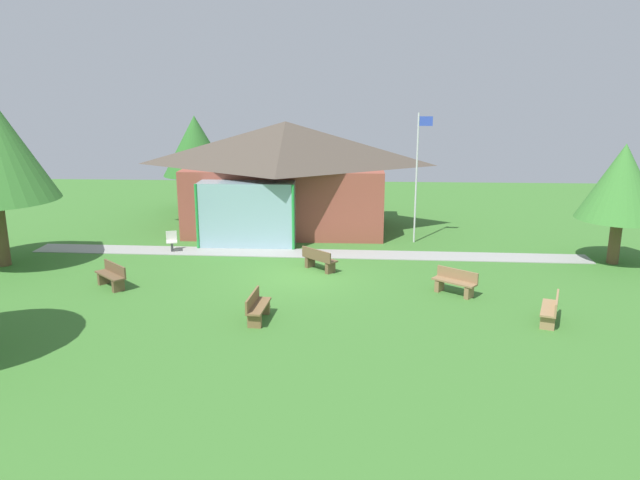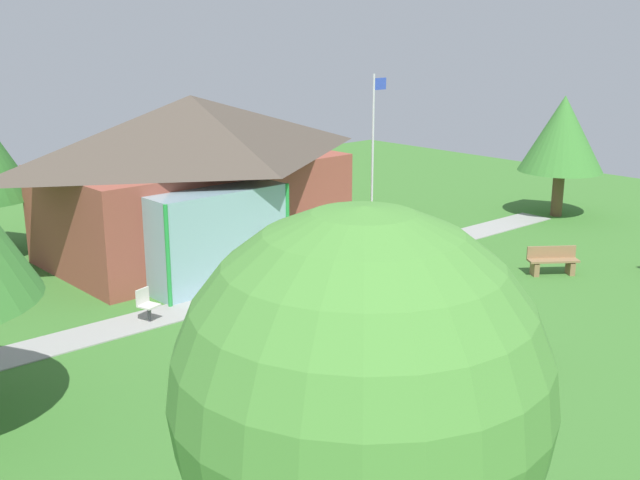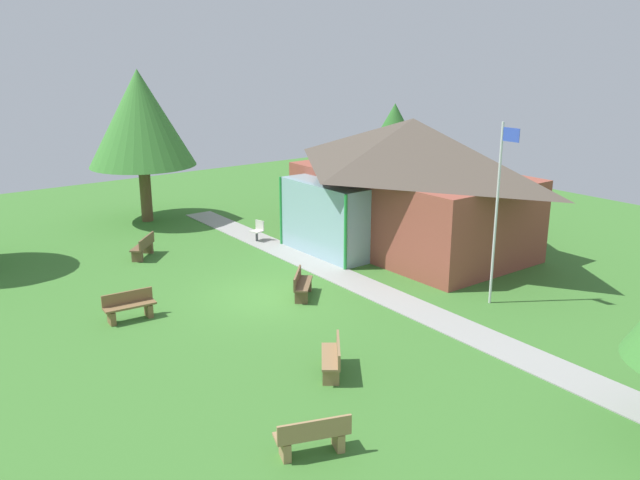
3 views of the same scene
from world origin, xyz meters
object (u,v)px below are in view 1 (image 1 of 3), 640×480
(bench_rear_near_path, at_px, (319,260))
(patio_chair_west, at_px, (172,242))
(bench_mid_right, at_px, (455,283))
(bench_front_center, at_px, (257,308))
(tree_east_hedge, at_px, (622,182))
(bench_lawn_far_right, at_px, (551,310))
(bench_mid_left, at_px, (112,276))
(tree_behind_pavilion_left, at_px, (195,146))
(flagpole, at_px, (417,172))
(pavilion, at_px, (284,174))

(bench_rear_near_path, height_order, patio_chair_west, patio_chair_west)
(bench_mid_right, bearing_deg, bench_front_center, 60.27)
(patio_chair_west, height_order, tree_east_hedge, tree_east_hedge)
(bench_lawn_far_right, bearing_deg, bench_mid_left, 99.73)
(tree_east_hedge, bearing_deg, bench_front_center, -153.05)
(tree_behind_pavilion_left, bearing_deg, flagpole, -29.57)
(bench_lawn_far_right, distance_m, tree_east_hedge, 8.24)
(bench_mid_right, relative_size, tree_behind_pavilion_left, 0.28)
(bench_rear_near_path, distance_m, bench_mid_right, 5.30)
(pavilion, relative_size, bench_lawn_far_right, 6.45)
(bench_lawn_far_right, bearing_deg, flagpole, 38.22)
(pavilion, bearing_deg, patio_chair_west, -135.66)
(flagpole, bearing_deg, tree_east_hedge, -21.09)
(bench_front_center, bearing_deg, bench_rear_near_path, 167.85)
(flagpole, relative_size, bench_mid_right, 3.87)
(pavilion, xyz_separation_m, bench_mid_right, (6.67, -8.97, -2.27))
(bench_lawn_far_right, xyz_separation_m, patio_chair_west, (-13.41, 7.17, 0.01))
(flagpole, relative_size, bench_front_center, 3.69)
(flagpole, bearing_deg, bench_mid_right, -84.47)
(bench_mid_right, xyz_separation_m, patio_chair_west, (-10.99, 4.75, 0.01))
(bench_lawn_far_right, height_order, patio_chair_west, patio_chair_west)
(flagpole, xyz_separation_m, bench_rear_near_path, (-4.03, -4.40, -2.71))
(bench_mid_left, bearing_deg, bench_lawn_far_right, -146.93)
(pavilion, bearing_deg, bench_mid_left, -119.88)
(flagpole, distance_m, tree_east_hedge, 7.99)
(patio_chair_west, xyz_separation_m, tree_behind_pavilion_left, (-0.96, 8.51, 3.11))
(bench_lawn_far_right, bearing_deg, tree_east_hedge, -14.50)
(bench_mid_right, distance_m, tree_east_hedge, 8.36)
(bench_rear_near_path, distance_m, tree_behind_pavilion_left, 13.39)
(flagpole, bearing_deg, bench_front_center, -120.52)
(bench_lawn_far_right, bearing_deg, tree_behind_pavilion_left, 62.34)
(bench_mid_right, xyz_separation_m, tree_behind_pavilion_left, (-11.95, 13.26, 3.13))
(bench_lawn_far_right, distance_m, bench_mid_right, 3.42)
(pavilion, bearing_deg, tree_behind_pavilion_left, 140.92)
(patio_chair_west, bearing_deg, tree_east_hedge, 161.22)
(bench_mid_left, bearing_deg, bench_mid_right, -137.36)
(pavilion, height_order, bench_mid_left, pavilion)
(bench_rear_near_path, relative_size, bench_mid_left, 1.00)
(pavilion, height_order, bench_mid_right, pavilion)
(pavilion, xyz_separation_m, patio_chair_west, (-4.32, -4.22, -2.26))
(bench_lawn_far_right, height_order, bench_mid_left, same)
(bench_mid_left, height_order, tree_east_hedge, tree_east_hedge)
(tree_behind_pavilion_left, bearing_deg, patio_chair_west, -83.55)
(tree_east_hedge, bearing_deg, pavilion, 159.66)
(bench_rear_near_path, distance_m, bench_mid_left, 7.44)
(bench_rear_near_path, xyz_separation_m, bench_front_center, (-1.58, -5.11, 0.00))
(bench_rear_near_path, distance_m, bench_lawn_far_right, 8.62)
(pavilion, height_order, patio_chair_west, pavilion)
(bench_lawn_far_right, height_order, bench_mid_right, same)
(patio_chair_west, bearing_deg, bench_rear_near_path, 143.63)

